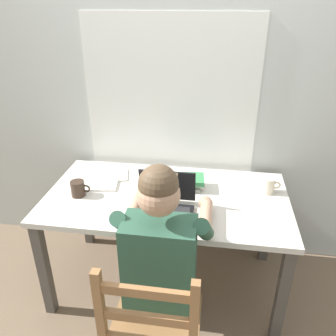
{
  "coord_description": "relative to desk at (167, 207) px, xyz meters",
  "views": [
    {
      "loc": [
        0.28,
        -1.82,
        1.85
      ],
      "look_at": [
        0.02,
        -0.05,
        0.95
      ],
      "focal_mm": 36.77,
      "sensor_mm": 36.0,
      "label": 1
    }
  ],
  "objects": [
    {
      "name": "wooden_chair",
      "position": [
        0.06,
        -0.76,
        -0.19
      ],
      "size": [
        0.42,
        0.42,
        0.92
      ],
      "color": "olive",
      "rests_on": "ground"
    },
    {
      "name": "coffee_mug_white",
      "position": [
        0.63,
        0.13,
        0.14
      ],
      "size": [
        0.12,
        0.08,
        0.1
      ],
      "color": "beige",
      "rests_on": "desk"
    },
    {
      "name": "coffee_mug_dark",
      "position": [
        -0.54,
        -0.08,
        0.14
      ],
      "size": [
        0.12,
        0.09,
        0.1
      ],
      "color": "#38281E",
      "rests_on": "desk"
    },
    {
      "name": "book_stack_main",
      "position": [
        0.14,
        0.12,
        0.13
      ],
      "size": [
        0.19,
        0.16,
        0.08
      ],
      "color": "gray",
      "rests_on": "desk"
    },
    {
      "name": "computer_mouse",
      "position": [
        0.25,
        -0.19,
        0.1
      ],
      "size": [
        0.06,
        0.1,
        0.03
      ],
      "primitive_type": "ellipsoid",
      "color": "black",
      "rests_on": "desk"
    },
    {
      "name": "seated_person",
      "position": [
        0.06,
        -0.48,
        0.03
      ],
      "size": [
        0.5,
        0.6,
        1.23
      ],
      "color": "#2D5642",
      "rests_on": "ground"
    },
    {
      "name": "back_wall",
      "position": [
        -0.0,
        0.49,
        0.66
      ],
      "size": [
        6.0,
        0.08,
        2.6
      ],
      "color": "beige",
      "rests_on": "ground"
    },
    {
      "name": "paper_pile_near_laptop",
      "position": [
        -0.41,
        0.2,
        0.09
      ],
      "size": [
        0.25,
        0.22,
        0.01
      ],
      "primitive_type": "cube",
      "rotation": [
        0.0,
        0.0,
        0.24
      ],
      "color": "silver",
      "rests_on": "desk"
    },
    {
      "name": "desk",
      "position": [
        0.0,
        0.0,
        0.0
      ],
      "size": [
        1.51,
        0.81,
        0.73
      ],
      "color": "beige",
      "rests_on": "ground"
    },
    {
      "name": "laptop",
      "position": [
        0.02,
        -0.17,
        0.14
      ],
      "size": [
        0.33,
        0.29,
        0.23
      ],
      "color": "black",
      "rests_on": "desk"
    },
    {
      "name": "ground_plane",
      "position": [
        0.0,
        0.0,
        -0.64
      ],
      "size": [
        8.0,
        8.0,
        0.0
      ],
      "primitive_type": "plane",
      "color": "brown"
    },
    {
      "name": "paper_pile_back_corner",
      "position": [
        -0.44,
        0.06,
        0.09
      ],
      "size": [
        0.22,
        0.2,
        0.02
      ],
      "primitive_type": "cube",
      "rotation": [
        0.0,
        0.0,
        0.15
      ],
      "color": "white",
      "rests_on": "desk"
    }
  ]
}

